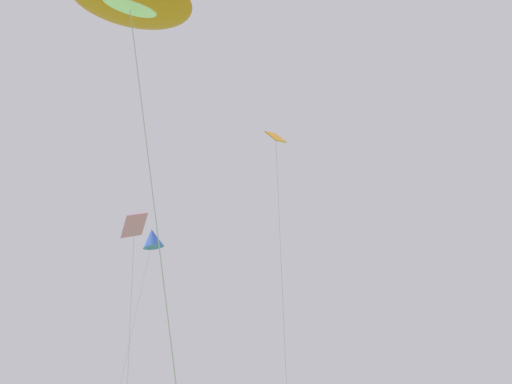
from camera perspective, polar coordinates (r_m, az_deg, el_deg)
small_kite_stunt_black at (r=23.25m, az=-11.52°, el=-3.56°), size 1.13×1.36×8.45m
small_kite_tiny_distant at (r=33.34m, az=-9.82°, el=-4.38°), size 1.70×4.78×10.62m
small_kite_diamond_red at (r=22.01m, az=1.96°, el=3.36°), size 1.64×1.08×11.12m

